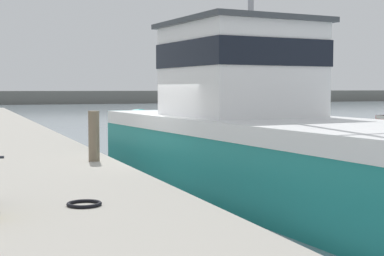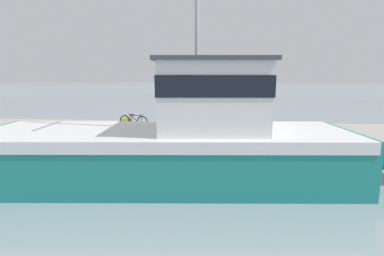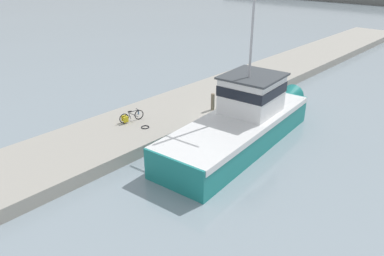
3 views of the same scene
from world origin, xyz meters
name	(u,v)px [view 1 (image 1 of 3)]	position (x,y,z in m)	size (l,w,h in m)	color
ground_plane	(165,188)	(0.00, 0.00, 0.00)	(320.00, 320.00, 0.00)	#84939E
far_shoreline	(183,97)	(30.00, 78.78, 1.00)	(180.00, 5.00, 1.99)	slate
fishing_boat_main	(258,131)	(1.84, -1.26, 1.42)	(4.80, 14.38, 10.27)	teal
boat_orange_near	(283,109)	(19.18, 27.35, 0.76)	(5.76, 2.52, 2.00)	teal
mooring_post	(94,136)	(-1.68, 0.15, 1.30)	(0.25, 0.25, 1.16)	#756651
hose_coil	(84,204)	(-2.90, -4.92, 0.75)	(0.50, 0.50, 0.05)	black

